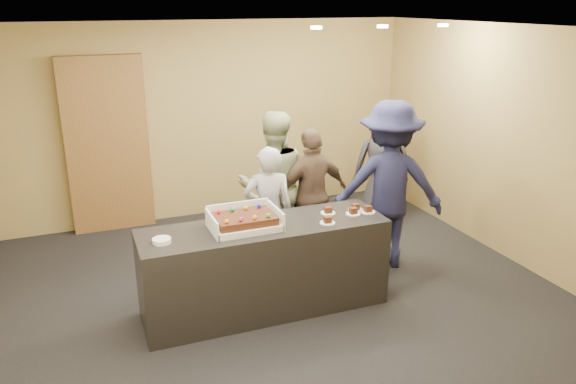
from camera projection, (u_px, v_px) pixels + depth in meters
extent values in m
plane|color=black|center=(264.00, 290.00, 6.01)|extent=(6.00, 6.00, 0.00)
plane|color=silver|center=(260.00, 28.00, 5.13)|extent=(6.00, 6.00, 0.00)
cube|color=tan|center=(202.00, 121.00, 7.77)|extent=(6.00, 0.04, 2.70)
cube|color=tan|center=(400.00, 279.00, 3.38)|extent=(6.00, 0.04, 2.70)
cube|color=tan|center=(501.00, 142.00, 6.63)|extent=(0.04, 5.00, 2.70)
cube|color=black|center=(265.00, 268.00, 5.52)|extent=(2.41, 0.74, 0.90)
cube|color=brown|center=(107.00, 146.00, 7.30)|extent=(1.05, 0.15, 2.30)
cube|color=white|center=(245.00, 225.00, 5.29)|extent=(0.63, 0.44, 0.06)
cube|color=white|center=(212.00, 224.00, 5.16)|extent=(0.02, 0.44, 0.17)
cube|color=white|center=(276.00, 215.00, 5.38)|extent=(0.02, 0.44, 0.17)
cube|color=white|center=(238.00, 211.00, 5.46)|extent=(0.63, 0.02, 0.19)
cube|color=#3E1E0E|center=(245.00, 219.00, 5.27)|extent=(0.55, 0.38, 0.07)
sphere|color=red|center=(219.00, 212.00, 5.30)|extent=(0.04, 0.04, 0.04)
sphere|color=#178A37|center=(233.00, 210.00, 5.34)|extent=(0.04, 0.04, 0.04)
sphere|color=orange|center=(246.00, 208.00, 5.39)|extent=(0.04, 0.04, 0.04)
sphere|color=#1F18CF|center=(259.00, 206.00, 5.44)|extent=(0.04, 0.04, 0.04)
sphere|color=orange|center=(227.00, 221.00, 5.06)|extent=(0.04, 0.04, 0.04)
sphere|color=#B82790|center=(241.00, 219.00, 5.11)|extent=(0.04, 0.04, 0.04)
sphere|color=gold|center=(255.00, 217.00, 5.16)|extent=(0.04, 0.04, 0.04)
sphere|color=green|center=(268.00, 215.00, 5.20)|extent=(0.04, 0.04, 0.04)
cylinder|color=white|center=(162.00, 241.00, 4.98)|extent=(0.17, 0.17, 0.04)
cylinder|color=white|center=(327.00, 223.00, 5.42)|extent=(0.15, 0.15, 0.01)
cube|color=#3E1E0E|center=(328.00, 219.00, 5.41)|extent=(0.07, 0.06, 0.06)
cylinder|color=white|center=(328.00, 213.00, 5.67)|extent=(0.15, 0.15, 0.01)
cube|color=#3E1E0E|center=(328.00, 210.00, 5.66)|extent=(0.07, 0.06, 0.06)
cylinder|color=white|center=(353.00, 214.00, 5.65)|extent=(0.15, 0.15, 0.01)
cube|color=#3E1E0E|center=(353.00, 211.00, 5.64)|extent=(0.07, 0.06, 0.06)
cylinder|color=white|center=(355.00, 210.00, 5.76)|extent=(0.15, 0.15, 0.01)
cube|color=#3E1E0E|center=(356.00, 207.00, 5.75)|extent=(0.07, 0.06, 0.06)
cylinder|color=white|center=(368.00, 212.00, 5.70)|extent=(0.15, 0.15, 0.01)
cube|color=#3E1E0E|center=(368.00, 209.00, 5.69)|extent=(0.07, 0.06, 0.06)
imported|color=#AFAFB4|center=(269.00, 213.00, 6.12)|extent=(0.61, 0.47, 1.49)
imported|color=#A2AE80|center=(273.00, 185.00, 6.63)|extent=(0.95, 0.80, 1.75)
imported|color=#1B1D40|center=(389.00, 185.00, 6.33)|extent=(1.43, 1.17, 1.92)
imported|color=brown|center=(312.00, 194.00, 6.57)|extent=(0.96, 0.48, 1.57)
imported|color=#28272C|center=(382.00, 165.00, 7.63)|extent=(0.92, 0.73, 1.63)
cylinder|color=#FFEAC6|center=(316.00, 28.00, 5.87)|extent=(0.12, 0.12, 0.03)
cylinder|color=#FFEAC6|center=(383.00, 26.00, 6.15)|extent=(0.12, 0.12, 0.03)
cylinder|color=#FFEAC6|center=(443.00, 25.00, 6.43)|extent=(0.12, 0.12, 0.03)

